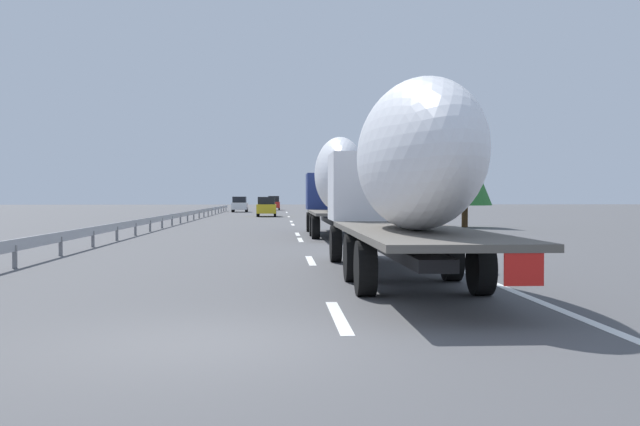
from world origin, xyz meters
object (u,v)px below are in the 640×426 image
Objects in this scene: car_red_compact at (274,203)px; car_white_van at (240,204)px; road_sign at (352,194)px; truck_trailing at (404,172)px; truck_lead at (337,182)px; car_yellow_coupe at (267,207)px.

car_white_van is (-12.97, 4.05, -0.03)m from car_red_compact.
truck_trailing is at bearing 175.91° from road_sign.
truck_lead is 35.84m from car_yellow_coupe.
road_sign is at bearing -161.64° from car_white_van.
truck_trailing is at bearing -180.00° from truck_lead.
road_sign is at bearing -147.54° from car_yellow_coupe.
road_sign is at bearing -7.18° from truck_lead.
truck_trailing is at bearing -177.76° from car_red_compact.
truck_trailing is 54.46m from car_yellow_coupe.
car_red_compact is 45.38m from road_sign.
car_white_van is 1.52× the size of road_sign.
car_yellow_coupe is 13.07m from road_sign.
car_yellow_coupe is at bearing 6.23° from truck_lead.
car_yellow_coupe is (-33.91, 0.44, -0.04)m from car_red_compact.
car_white_van is (20.94, 3.61, 0.01)m from car_yellow_coupe.
truck_lead reaches higher than car_red_compact.
truck_trailing is (-18.71, -0.00, -0.16)m from truck_lead.
truck_lead is 4.07× the size of road_sign.
car_red_compact reaches higher than car_yellow_coupe.
road_sign is (43.32, -3.10, -0.30)m from truck_trailing.
car_yellow_coupe is at bearing 4.09° from truck_trailing.
truck_lead is 24.81m from road_sign.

